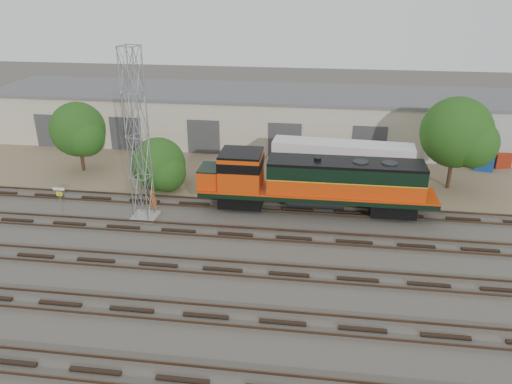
# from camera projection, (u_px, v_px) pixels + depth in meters

# --- Properties ---
(ground) EXTENTS (140.00, 140.00, 0.00)m
(ground) POSITION_uv_depth(u_px,v_px,m) (232.00, 246.00, 32.69)
(ground) COLOR #47423A
(ground) RESTS_ON ground
(dirt_strip) EXTENTS (80.00, 16.00, 0.02)m
(dirt_strip) POSITION_uv_depth(u_px,v_px,m) (260.00, 166.00, 46.33)
(dirt_strip) COLOR #726047
(dirt_strip) RESTS_ON ground
(tracks) EXTENTS (80.00, 20.40, 0.28)m
(tracks) POSITION_uv_depth(u_px,v_px,m) (223.00, 269.00, 29.93)
(tracks) COLOR black
(tracks) RESTS_ON ground
(warehouse) EXTENTS (58.40, 10.40, 5.30)m
(warehouse) POSITION_uv_depth(u_px,v_px,m) (270.00, 117.00, 52.52)
(warehouse) COLOR beige
(warehouse) RESTS_ON ground
(locomotive) EXTENTS (17.36, 3.05, 4.17)m
(locomotive) POSITION_uv_depth(u_px,v_px,m) (312.00, 182.00, 36.59)
(locomotive) COLOR black
(locomotive) RESTS_ON tracks
(signal_tower) EXTENTS (1.80, 1.80, 12.19)m
(signal_tower) POSITION_uv_depth(u_px,v_px,m) (138.00, 140.00, 34.18)
(signal_tower) COLOR gray
(signal_tower) RESTS_ON ground
(sign_post) EXTENTS (0.87, 0.07, 2.13)m
(sign_post) POSITION_uv_depth(u_px,v_px,m) (60.00, 195.00, 36.56)
(sign_post) COLOR gray
(sign_post) RESTS_ON ground
(worker) EXTENTS (0.81, 0.70, 1.86)m
(worker) POSITION_uv_depth(u_px,v_px,m) (153.00, 201.00, 36.90)
(worker) COLOR #DB500C
(worker) RESTS_ON ground
(semi_trailer) EXTENTS (11.76, 3.17, 3.58)m
(semi_trailer) POSITION_uv_depth(u_px,v_px,m) (345.00, 158.00, 41.75)
(semi_trailer) COLOR silver
(semi_trailer) RESTS_ON ground
(dumpster_blue) EXTENTS (1.93, 1.86, 1.50)m
(dumpster_blue) POSITION_uv_depth(u_px,v_px,m) (484.00, 162.00, 45.35)
(dumpster_blue) COLOR navy
(dumpster_blue) RESTS_ON ground
(dumpster_red) EXTENTS (1.81, 1.74, 1.40)m
(dumpster_red) POSITION_uv_depth(u_px,v_px,m) (500.00, 159.00, 46.09)
(dumpster_red) COLOR maroon
(dumpster_red) RESTS_ON ground
(tree_west) EXTENTS (5.04, 4.80, 6.28)m
(tree_west) POSITION_uv_depth(u_px,v_px,m) (80.00, 131.00, 43.71)
(tree_west) COLOR #382619
(tree_west) RESTS_ON ground
(tree_mid) EXTENTS (4.68, 4.46, 4.46)m
(tree_mid) POSITION_uv_depth(u_px,v_px,m) (161.00, 166.00, 41.09)
(tree_mid) COLOR #382619
(tree_mid) RESTS_ON ground
(tree_east) EXTENTS (5.95, 5.67, 7.66)m
(tree_east) POSITION_uv_depth(u_px,v_px,m) (461.00, 135.00, 39.55)
(tree_east) COLOR #382619
(tree_east) RESTS_ON ground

